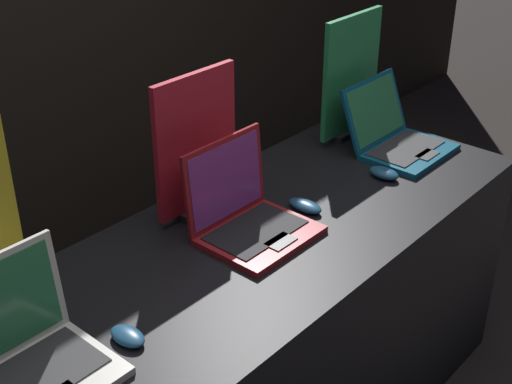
% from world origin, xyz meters
% --- Properties ---
extents(display_counter, '(2.03, 0.74, 0.85)m').
position_xyz_m(display_counter, '(0.00, 0.37, 0.43)').
color(display_counter, black).
rests_on(display_counter, ground_plane).
extents(laptop_front, '(0.35, 0.28, 0.27)m').
position_xyz_m(laptop_front, '(-0.80, 0.37, 0.92)').
color(laptop_front, silver).
rests_on(laptop_front, display_counter).
extents(mouse_front, '(0.06, 0.10, 0.03)m').
position_xyz_m(mouse_front, '(-0.56, 0.29, 0.87)').
color(mouse_front, navy).
rests_on(mouse_front, display_counter).
extents(laptop_middle, '(0.32, 0.29, 0.28)m').
position_xyz_m(laptop_middle, '(-0.01, 0.41, 0.92)').
color(laptop_middle, maroon).
rests_on(laptop_middle, display_counter).
extents(mouse_middle, '(0.06, 0.12, 0.03)m').
position_xyz_m(mouse_middle, '(0.22, 0.36, 0.87)').
color(mouse_middle, navy).
rests_on(mouse_middle, display_counter).
extents(promo_stand_middle, '(0.32, 0.07, 0.46)m').
position_xyz_m(promo_stand_middle, '(-0.01, 0.61, 1.07)').
color(promo_stand_middle, black).
rests_on(promo_stand_middle, display_counter).
extents(laptop_back, '(0.33, 0.33, 0.25)m').
position_xyz_m(laptop_back, '(0.79, 0.38, 0.91)').
color(laptop_back, '#0F5170').
rests_on(laptop_back, display_counter).
extents(mouse_back, '(0.07, 0.11, 0.04)m').
position_xyz_m(mouse_back, '(0.57, 0.29, 0.87)').
color(mouse_back, navy).
rests_on(mouse_back, display_counter).
extents(promo_stand_back, '(0.33, 0.07, 0.47)m').
position_xyz_m(promo_stand_back, '(0.79, 0.59, 1.08)').
color(promo_stand_back, black).
rests_on(promo_stand_back, display_counter).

